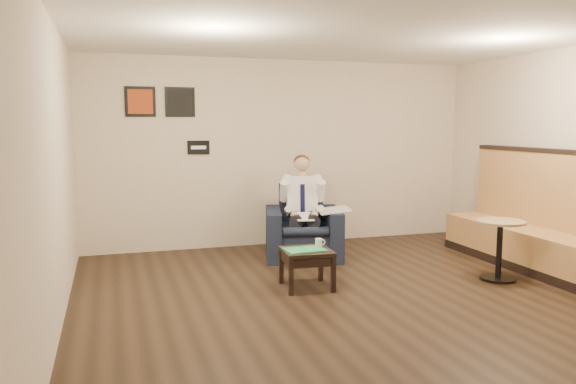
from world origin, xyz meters
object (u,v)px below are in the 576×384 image
object	(u,v)px
smartphone	(307,246)
seated_man	(304,210)
coffee_mug	(319,243)
green_folder	(305,249)
armchair	(303,222)
side_table	(307,269)
banquette	(536,211)
cafe_table	(499,250)

from	to	relation	value
smartphone	seated_man	bearing A→B (deg)	86.75
smartphone	coffee_mug	bearing A→B (deg)	-7.10
green_folder	coffee_mug	xyz separation A→B (m)	(0.21, 0.12, 0.04)
armchair	coffee_mug	distance (m)	1.35
side_table	coffee_mug	size ratio (longest dim) A/B	5.79
armchair	green_folder	xyz separation A→B (m)	(-0.48, -1.44, -0.05)
armchair	green_folder	bearing A→B (deg)	-94.01
coffee_mug	banquette	world-z (taller)	banquette
side_table	banquette	xyz separation A→B (m)	(3.05, -0.08, 0.53)
side_table	smartphone	size ratio (longest dim) A/B	3.93
smartphone	banquette	xyz separation A→B (m)	(2.99, -0.24, 0.30)
armchair	seated_man	bearing A→B (deg)	-90.00
side_table	cafe_table	world-z (taller)	cafe_table
seated_man	cafe_table	xyz separation A→B (m)	(1.87, -1.68, -0.32)
green_folder	coffee_mug	distance (m)	0.25
green_folder	smartphone	bearing A→B (deg)	61.93
armchair	banquette	distance (m)	3.02
side_table	banquette	distance (m)	3.10
side_table	smartphone	bearing A→B (deg)	68.54
banquette	smartphone	bearing A→B (deg)	175.49
smartphone	side_table	bearing A→B (deg)	-97.35
coffee_mug	smartphone	bearing A→B (deg)	158.79
seated_man	banquette	world-z (taller)	banquette
coffee_mug	cafe_table	distance (m)	2.16
green_folder	coffee_mug	bearing A→B (deg)	29.59
seated_man	smartphone	xyz separation A→B (m)	(-0.36, -1.15, -0.23)
cafe_table	side_table	bearing A→B (deg)	170.66
cafe_table	green_folder	bearing A→B (deg)	171.20
side_table	banquette	bearing A→B (deg)	-1.56
coffee_mug	side_table	bearing A→B (deg)	-150.41
coffee_mug	smartphone	size ratio (longest dim) A/B	0.68
armchair	seated_man	distance (m)	0.22
side_table	coffee_mug	world-z (taller)	coffee_mug
seated_man	cafe_table	distance (m)	2.53
side_table	cafe_table	size ratio (longest dim) A/B	0.76
seated_man	side_table	bearing A→B (deg)	-93.39
banquette	armchair	bearing A→B (deg)	149.87
side_table	coffee_mug	bearing A→B (deg)	29.59
armchair	coffee_mug	size ratio (longest dim) A/B	10.94
armchair	smartphone	world-z (taller)	armchair
armchair	side_table	bearing A→B (deg)	-93.10
banquette	green_folder	bearing A→B (deg)	178.78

